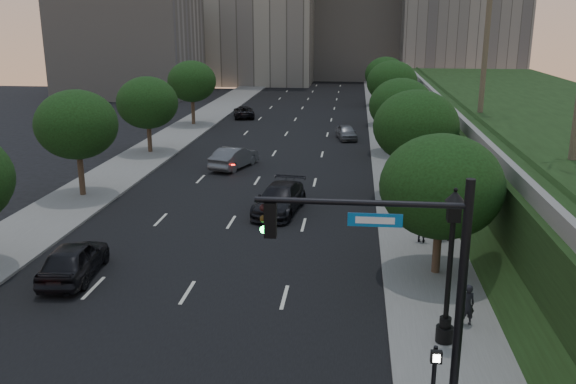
# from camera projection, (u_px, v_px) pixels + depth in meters

# --- Properties ---
(ground) EXTENTS (160.00, 160.00, 0.00)m
(ground) POSITION_uv_depth(u_px,v_px,m) (147.00, 358.00, 20.11)
(ground) COLOR black
(ground) RESTS_ON ground
(road_surface) EXTENTS (16.00, 140.00, 0.02)m
(road_surface) POSITION_uv_depth(u_px,v_px,m) (271.00, 159.00, 48.79)
(road_surface) COLOR black
(road_surface) RESTS_ON ground
(sidewalk_right) EXTENTS (4.50, 140.00, 0.15)m
(sidewalk_right) POSITION_uv_depth(u_px,v_px,m) (400.00, 161.00, 47.69)
(sidewalk_right) COLOR slate
(sidewalk_right) RESTS_ON ground
(sidewalk_left) EXTENTS (4.50, 140.00, 0.15)m
(sidewalk_left) POSITION_uv_depth(u_px,v_px,m) (147.00, 155.00, 49.86)
(sidewalk_left) COLOR slate
(sidewalk_left) RESTS_ON ground
(embankment) EXTENTS (18.00, 90.00, 4.00)m
(embankment) POSITION_uv_depth(u_px,v_px,m) (568.00, 145.00, 44.01)
(embankment) COLOR black
(embankment) RESTS_ON ground
(parapet_wall) EXTENTS (0.35, 90.00, 0.70)m
(parapet_wall) POSITION_uv_depth(u_px,v_px,m) (450.00, 111.00, 44.26)
(parapet_wall) COLOR slate
(parapet_wall) RESTS_ON embankment
(office_block_mid) EXTENTS (22.00, 18.00, 26.00)m
(office_block_mid) POSITION_uv_depth(u_px,v_px,m) (355.00, 7.00, 113.43)
(office_block_mid) COLOR #9C998F
(office_block_mid) RESTS_ON ground
(office_block_filler) EXTENTS (18.00, 16.00, 14.00)m
(office_block_filler) POSITION_uv_depth(u_px,v_px,m) (130.00, 46.00, 87.87)
(office_block_filler) COLOR #9C998F
(office_block_filler) RESTS_ON ground
(tree_right_a) EXTENTS (5.20, 5.20, 6.24)m
(tree_right_a) POSITION_uv_depth(u_px,v_px,m) (441.00, 186.00, 25.57)
(tree_right_a) COLOR #38281C
(tree_right_a) RESTS_ON ground
(tree_right_b) EXTENTS (5.20, 5.20, 6.74)m
(tree_right_b) POSITION_uv_depth(u_px,v_px,m) (416.00, 126.00, 36.91)
(tree_right_b) COLOR #38281C
(tree_right_b) RESTS_ON ground
(tree_right_c) EXTENTS (5.20, 5.20, 6.24)m
(tree_right_c) POSITION_uv_depth(u_px,v_px,m) (401.00, 105.00, 49.47)
(tree_right_c) COLOR #38281C
(tree_right_c) RESTS_ON ground
(tree_right_d) EXTENTS (5.20, 5.20, 6.74)m
(tree_right_d) POSITION_uv_depth(u_px,v_px,m) (392.00, 82.00, 62.72)
(tree_right_d) COLOR #38281C
(tree_right_d) RESTS_ON ground
(tree_right_e) EXTENTS (5.20, 5.20, 6.24)m
(tree_right_e) POSITION_uv_depth(u_px,v_px,m) (386.00, 74.00, 77.20)
(tree_right_e) COLOR #38281C
(tree_right_e) RESTS_ON ground
(tree_left_b) EXTENTS (5.00, 5.00, 6.71)m
(tree_left_b) POSITION_uv_depth(u_px,v_px,m) (76.00, 125.00, 37.16)
(tree_left_b) COLOR #38281C
(tree_left_b) RESTS_ON ground
(tree_left_c) EXTENTS (5.00, 5.00, 6.34)m
(tree_left_c) POSITION_uv_depth(u_px,v_px,m) (147.00, 103.00, 49.69)
(tree_left_c) COLOR #38281C
(tree_left_c) RESTS_ON ground
(tree_left_d) EXTENTS (5.00, 5.00, 6.71)m
(tree_left_d) POSITION_uv_depth(u_px,v_px,m) (192.00, 81.00, 62.97)
(tree_left_d) COLOR #38281C
(tree_left_d) RESTS_ON ground
(traffic_signal_mast) EXTENTS (5.68, 0.56, 7.00)m
(traffic_signal_mast) POSITION_uv_depth(u_px,v_px,m) (418.00, 300.00, 16.00)
(traffic_signal_mast) COLOR black
(traffic_signal_mast) RESTS_ON ground
(street_lamp) EXTENTS (0.64, 0.64, 5.62)m
(street_lamp) POSITION_uv_depth(u_px,v_px,m) (449.00, 274.00, 20.20)
(street_lamp) COLOR black
(street_lamp) RESTS_ON ground
(pedestrian_signal) EXTENTS (0.30, 0.33, 2.50)m
(pedestrian_signal) POSITION_uv_depth(u_px,v_px,m) (434.00, 379.00, 16.20)
(pedestrian_signal) COLOR black
(pedestrian_signal) RESTS_ON ground
(sedan_near_left) EXTENTS (2.38, 4.97, 1.64)m
(sedan_near_left) POSITION_uv_depth(u_px,v_px,m) (74.00, 260.00, 26.18)
(sedan_near_left) COLOR black
(sedan_near_left) RESTS_ON ground
(sedan_mid_left) EXTENTS (3.15, 5.20, 1.62)m
(sedan_mid_left) POSITION_uv_depth(u_px,v_px,m) (234.00, 157.00, 45.58)
(sedan_mid_left) COLOR #4D5054
(sedan_mid_left) RESTS_ON ground
(sedan_far_left) EXTENTS (3.22, 5.10, 1.31)m
(sedan_far_left) POSITION_uv_depth(u_px,v_px,m) (244.00, 112.00, 69.01)
(sedan_far_left) COLOR black
(sedan_far_left) RESTS_ON ground
(sedan_near_right) EXTENTS (2.99, 5.77, 1.60)m
(sedan_near_right) POSITION_uv_depth(u_px,v_px,m) (279.00, 199.00, 35.08)
(sedan_near_right) COLOR black
(sedan_near_right) RESTS_ON ground
(sedan_far_right) EXTENTS (2.35, 4.21, 1.35)m
(sedan_far_right) POSITION_uv_depth(u_px,v_px,m) (346.00, 132.00, 56.50)
(sedan_far_right) COLOR slate
(sedan_far_right) RESTS_ON ground
(pedestrian_a) EXTENTS (0.64, 0.49, 1.57)m
(pedestrian_a) POSITION_uv_depth(u_px,v_px,m) (467.00, 305.00, 21.81)
(pedestrian_a) COLOR black
(pedestrian_a) RESTS_ON sidewalk_right
(pedestrian_b) EXTENTS (0.95, 0.78, 1.80)m
(pedestrian_b) POSITION_uv_depth(u_px,v_px,m) (442.00, 222.00, 30.26)
(pedestrian_b) COLOR black
(pedestrian_b) RESTS_ON sidewalk_right
(pedestrian_c) EXTENTS (0.96, 0.55, 1.54)m
(pedestrian_c) POSITION_uv_depth(u_px,v_px,m) (422.00, 227.00, 29.98)
(pedestrian_c) COLOR black
(pedestrian_c) RESTS_ON sidewalk_right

